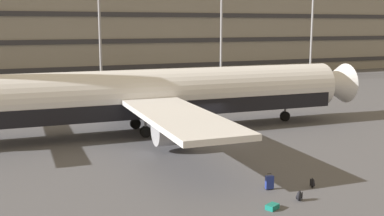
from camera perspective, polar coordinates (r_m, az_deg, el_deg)
ground_plane at (r=37.52m, az=3.16°, el=-3.49°), size 600.00×600.00×0.00m
terminal_structure at (r=83.96m, az=-12.11°, el=9.49°), size 130.58×17.78×16.59m
airliner at (r=38.70m, az=-5.05°, el=1.50°), size 39.22×31.56×11.14m
light_mast_center_right at (r=75.28m, az=3.60°, el=12.15°), size 1.80×0.50×19.82m
suitcase_upright at (r=26.02m, az=9.35°, el=-8.84°), size 0.46×0.29×0.88m
suitcase_teal at (r=23.51m, az=9.68°, el=-11.68°), size 0.76×0.66×0.25m
backpack_purple at (r=26.86m, az=14.38°, el=-8.78°), size 0.23×0.31×0.57m
backpack_orange at (r=24.77m, az=12.82°, el=-10.35°), size 0.44×0.42×0.56m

